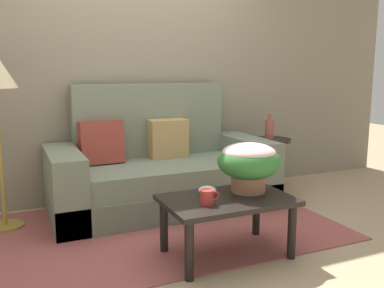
{
  "coord_description": "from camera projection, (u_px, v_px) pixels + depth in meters",
  "views": [
    {
      "loc": [
        -1.15,
        -2.92,
        1.28
      ],
      "look_at": [
        0.17,
        0.07,
        0.7
      ],
      "focal_mm": 39.21,
      "sensor_mm": 36.0,
      "label": 1
    }
  ],
  "objects": [
    {
      "name": "coffee_table",
      "position": [
        227.0,
        207.0,
        2.88
      ],
      "size": [
        0.89,
        0.57,
        0.42
      ],
      "color": "black",
      "rests_on": "ground"
    },
    {
      "name": "table_vase",
      "position": [
        270.0,
        128.0,
        4.42
      ],
      "size": [
        0.1,
        0.1,
        0.26
      ],
      "color": "#934C42",
      "rests_on": "side_table"
    },
    {
      "name": "wall_back",
      "position": [
        130.0,
        51.0,
        4.13
      ],
      "size": [
        6.4,
        0.12,
        2.93
      ],
      "primitive_type": "cube",
      "color": "gray",
      "rests_on": "ground"
    },
    {
      "name": "coffee_mug",
      "position": [
        208.0,
        197.0,
        2.73
      ],
      "size": [
        0.14,
        0.09,
        0.1
      ],
      "color": "red",
      "rests_on": "coffee_table"
    },
    {
      "name": "snack_bowl",
      "position": [
        207.0,
        190.0,
        2.92
      ],
      "size": [
        0.13,
        0.13,
        0.07
      ],
      "color": "silver",
      "rests_on": "coffee_table"
    },
    {
      "name": "side_table",
      "position": [
        270.0,
        155.0,
        4.45
      ],
      "size": [
        0.42,
        0.42,
        0.57
      ],
      "color": "black",
      "rests_on": "ground"
    },
    {
      "name": "couch",
      "position": [
        160.0,
        173.0,
        3.93
      ],
      "size": [
        2.04,
        0.92,
        1.15
      ],
      "color": "#626B59",
      "rests_on": "ground"
    },
    {
      "name": "ground_plane",
      "position": [
        175.0,
        234.0,
        3.31
      ],
      "size": [
        14.0,
        14.0,
        0.0
      ],
      "primitive_type": "plane",
      "color": "tan"
    },
    {
      "name": "area_rug",
      "position": [
        168.0,
        227.0,
        3.46
      ],
      "size": [
        2.68,
        1.75,
        0.01
      ],
      "primitive_type": "cube",
      "color": "#994C47",
      "rests_on": "ground"
    },
    {
      "name": "potted_plant",
      "position": [
        249.0,
        161.0,
        2.98
      ],
      "size": [
        0.45,
        0.45,
        0.35
      ],
      "color": "#A36B4C",
      "rests_on": "coffee_table"
    }
  ]
}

